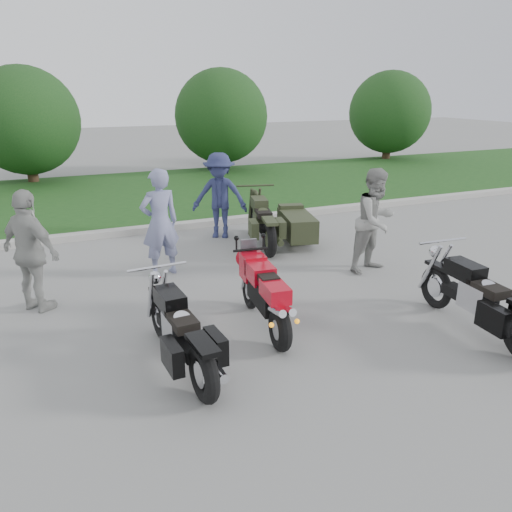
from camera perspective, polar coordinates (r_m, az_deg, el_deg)
name	(u,v)px	position (r m, az deg, el deg)	size (l,w,h in m)	color
ground	(277,339)	(6.96, 2.47, -9.42)	(80.00, 80.00, 0.00)	gray
curb	(171,227)	(12.25, -9.74, 3.31)	(60.00, 0.30, 0.15)	#AFACA5
grass_strip	(138,195)	(16.21, -13.30, 6.84)	(60.00, 8.00, 0.14)	#2E5E20
tree_mid_left	(25,121)	(19.05, -24.88, 13.83)	(3.60, 3.60, 4.00)	#3F2B1C
tree_mid_right	(221,116)	(20.18, -3.98, 15.64)	(3.60, 3.60, 4.00)	#3F2B1C
tree_far_right	(390,112)	(24.05, 15.02, 15.58)	(3.60, 3.60, 4.00)	#3F2B1C
sportbike_red	(265,293)	(7.00, 0.99, -4.23)	(0.46, 1.97, 0.94)	black
cruiser_left	(182,336)	(6.12, -8.46, -9.02)	(0.46, 2.30, 0.89)	black
cruiser_right	(483,303)	(7.54, 24.53, -4.92)	(0.45, 2.41, 0.93)	black
cruiser_sidecar	(283,225)	(10.84, 3.09, 3.60)	(1.56, 2.47, 0.96)	black
person_stripe	(160,223)	(9.11, -10.93, 3.75)	(0.71, 0.47, 1.95)	#7C81A9
person_grey	(376,221)	(9.42, 13.52, 3.96)	(0.93, 0.73, 1.92)	gray
person_denim	(220,196)	(11.32, -4.19, 6.87)	(1.24, 0.71, 1.92)	navy
person_back	(31,252)	(8.19, -24.33, 0.44)	(1.11, 0.46, 1.89)	#9B9C96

